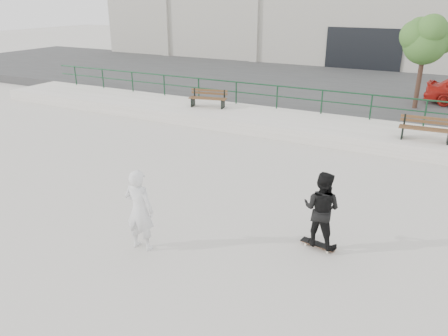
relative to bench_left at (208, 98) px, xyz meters
The scene contains 11 objects.
ground 10.42m from the bench_left, 68.39° to the right, with size 120.00×120.00×0.00m, color #BDB7AC.
ledge 3.88m from the bench_left, ahead, with size 30.00×3.00×0.50m, color beige.
parking_strip 9.20m from the bench_left, 65.37° to the left, with size 60.00×14.00×0.50m, color #373737.
railing 4.01m from the bench_left, 16.66° to the left, with size 28.00×0.06×1.03m.
commercial_building 22.96m from the bench_left, 80.28° to the left, with size 44.20×16.33×8.00m.
bench_left is the anchor object (origin of this frame).
bench_right 9.04m from the bench_left, ahead, with size 1.75×0.58×0.80m.
tree 9.59m from the bench_left, 26.52° to the left, with size 2.24×1.99×3.99m.
skateboard 11.35m from the bench_left, 48.10° to the right, with size 0.80×0.32×0.09m.
standing_skater 11.32m from the bench_left, 48.10° to the right, with size 0.82×0.64×1.69m, color black.
seated_skater 11.03m from the bench_left, 67.89° to the right, with size 0.67×0.44×1.83m, color silver.
Camera 1 is at (5.76, -7.04, 5.13)m, focal length 35.00 mm.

